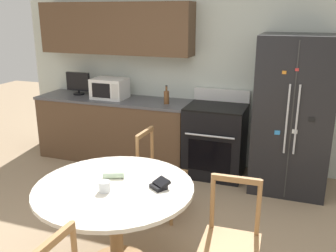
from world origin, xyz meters
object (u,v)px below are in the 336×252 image
(refrigerator, at_px, (293,114))
(counter_bottle, at_px, (166,97))
(countertop_tv, at_px, (78,83))
(dining_chair_far, at_px, (159,175))
(candle_glass, at_px, (104,187))
(microwave, at_px, (110,88))
(wallet, at_px, (160,185))
(oven_range, at_px, (215,140))
(dining_chair_right, at_px, (230,244))

(refrigerator, height_order, counter_bottle, refrigerator)
(countertop_tv, distance_m, dining_chair_far, 2.26)
(counter_bottle, bearing_deg, candle_glass, -82.29)
(microwave, relative_size, candle_glass, 5.08)
(countertop_tv, relative_size, wallet, 2.10)
(oven_range, distance_m, countertop_tv, 2.15)
(counter_bottle, relative_size, candle_glass, 2.68)
(countertop_tv, height_order, wallet, countertop_tv)
(oven_range, xyz_separation_m, countertop_tv, (-2.06, 0.08, 0.61))
(oven_range, distance_m, counter_bottle, 0.85)
(counter_bottle, bearing_deg, dining_chair_far, -73.58)
(oven_range, bearing_deg, countertop_tv, 177.69)
(countertop_tv, bearing_deg, counter_bottle, -4.63)
(refrigerator, distance_m, countertop_tv, 2.99)
(oven_range, relative_size, candle_glass, 11.82)
(counter_bottle, xyz_separation_m, dining_chair_right, (1.26, -2.12, -0.56))
(refrigerator, relative_size, dining_chair_right, 2.02)
(microwave, bearing_deg, oven_range, -0.38)
(countertop_tv, height_order, dining_chair_far, countertop_tv)
(refrigerator, relative_size, countertop_tv, 5.04)
(dining_chair_far, relative_size, candle_glass, 9.87)
(microwave, xyz_separation_m, wallet, (1.53, -2.07, -0.27))
(refrigerator, height_order, microwave, refrigerator)
(counter_bottle, distance_m, wallet, 2.15)
(microwave, height_order, countertop_tv, countertop_tv)
(refrigerator, xyz_separation_m, oven_range, (-0.92, 0.07, -0.44))
(oven_range, height_order, candle_glass, oven_range)
(microwave, relative_size, dining_chair_far, 0.52)
(oven_range, bearing_deg, refrigerator, -4.49)
(microwave, height_order, wallet, microwave)
(refrigerator, distance_m, wallet, 2.18)
(refrigerator, bearing_deg, microwave, 178.07)
(dining_chair_right, bearing_deg, oven_range, -76.75)
(oven_range, xyz_separation_m, candle_glass, (-0.36, -2.25, 0.31))
(countertop_tv, relative_size, candle_glass, 3.96)
(counter_bottle, bearing_deg, dining_chair_right, -59.20)
(wallet, bearing_deg, countertop_tv, 134.17)
(dining_chair_right, height_order, candle_glass, dining_chair_right)
(wallet, bearing_deg, dining_chair_far, 111.33)
(microwave, height_order, counter_bottle, microwave)
(counter_bottle, distance_m, dining_chair_far, 1.35)
(countertop_tv, xyz_separation_m, dining_chair_right, (2.66, -2.23, -0.64))
(countertop_tv, bearing_deg, dining_chair_far, -36.45)
(countertop_tv, height_order, counter_bottle, countertop_tv)
(oven_range, bearing_deg, dining_chair_far, -104.75)
(counter_bottle, bearing_deg, oven_range, 2.61)
(refrigerator, relative_size, counter_bottle, 7.44)
(microwave, xyz_separation_m, candle_glass, (1.15, -2.26, -0.26))
(counter_bottle, distance_m, dining_chair_right, 2.53)
(candle_glass, xyz_separation_m, wallet, (0.38, 0.20, -0.01))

